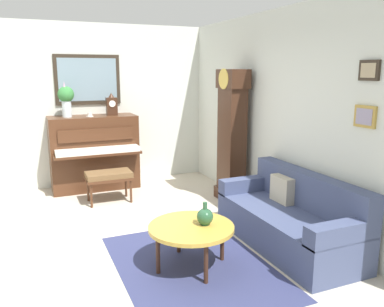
{
  "coord_description": "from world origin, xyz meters",
  "views": [
    {
      "loc": [
        4.45,
        -0.77,
        1.99
      ],
      "look_at": [
        -0.33,
        1.26,
        0.9
      ],
      "focal_mm": 36.65,
      "sensor_mm": 36.0,
      "label": 1
    }
  ],
  "objects": [
    {
      "name": "wall_left",
      "position": [
        -2.6,
        0.01,
        1.41
      ],
      "size": [
        0.13,
        4.9,
        2.8
      ],
      "color": "silver",
      "rests_on": "ground_plane"
    },
    {
      "name": "green_jug",
      "position": [
        1.03,
        0.83,
        0.54
      ],
      "size": [
        0.17,
        0.17,
        0.24
      ],
      "color": "#234C33",
      "rests_on": "coffee_table"
    },
    {
      "name": "teacup",
      "position": [
        -2.17,
        0.2,
        1.28
      ],
      "size": [
        0.12,
        0.12,
        0.06
      ],
      "color": "white",
      "rests_on": "piano"
    },
    {
      "name": "mantel_clock",
      "position": [
        -2.23,
        0.58,
        1.43
      ],
      "size": [
        0.13,
        0.18,
        0.38
      ],
      "color": "#3D2316",
      "rests_on": "piano"
    },
    {
      "name": "flower_vase",
      "position": [
        -2.23,
        -0.15,
        1.57
      ],
      "size": [
        0.26,
        0.26,
        0.58
      ],
      "color": "silver",
      "rests_on": "piano"
    },
    {
      "name": "couch",
      "position": [
        0.96,
        1.95,
        0.31
      ],
      "size": [
        1.9,
        0.8,
        0.84
      ],
      "color": "#424C70",
      "rests_on": "ground_plane"
    },
    {
      "name": "area_rug",
      "position": [
        0.99,
        0.7,
        0.0
      ],
      "size": [
        2.1,
        1.5,
        0.01
      ],
      "primitive_type": "cube",
      "color": "navy",
      "rests_on": "ground_plane"
    },
    {
      "name": "coffee_table",
      "position": [
        1.0,
        0.69,
        0.42
      ],
      "size": [
        0.88,
        0.88,
        0.45
      ],
      "color": "gold",
      "rests_on": "ground_plane"
    },
    {
      "name": "grandfather_clock",
      "position": [
        -0.76,
        2.11,
        0.96
      ],
      "size": [
        0.52,
        0.34,
        2.03
      ],
      "color": "#3D2316",
      "rests_on": "ground_plane"
    },
    {
      "name": "ground_plane",
      "position": [
        0.0,
        0.0,
        -0.05
      ],
      "size": [
        6.4,
        6.0,
        0.1
      ],
      "primitive_type": "cube",
      "color": "beige"
    },
    {
      "name": "wall_back",
      "position": [
        0.0,
        2.4,
        1.4
      ],
      "size": [
        5.3,
        0.13,
        2.8
      ],
      "color": "silver",
      "rests_on": "ground_plane"
    },
    {
      "name": "piano_bench",
      "position": [
        -1.39,
        0.32,
        0.41
      ],
      "size": [
        0.42,
        0.7,
        0.48
      ],
      "color": "#4C2B19",
      "rests_on": "ground_plane"
    },
    {
      "name": "piano",
      "position": [
        -2.23,
        0.25,
        0.63
      ],
      "size": [
        0.87,
        1.44,
        1.25
      ],
      "color": "#4C2B19",
      "rests_on": "ground_plane"
    }
  ]
}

